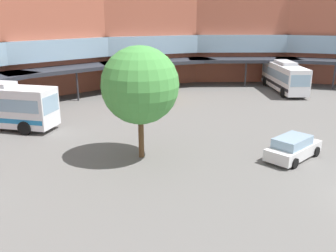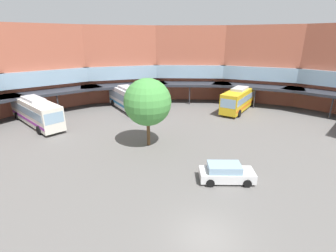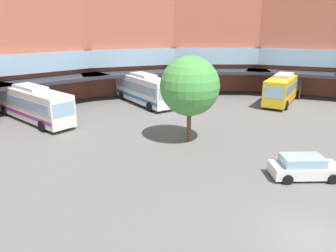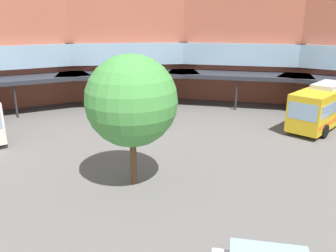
{
  "view_description": "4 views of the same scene",
  "coord_description": "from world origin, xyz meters",
  "px_view_note": "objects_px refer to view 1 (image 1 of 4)",
  "views": [
    {
      "loc": [
        -19.69,
        1.66,
        9.17
      ],
      "look_at": [
        -1.03,
        11.55,
        2.71
      ],
      "focal_mm": 39.6,
      "sensor_mm": 36.0,
      "label": 1
    },
    {
      "loc": [
        -5.6,
        -10.25,
        11.16
      ],
      "look_at": [
        2.17,
        14.45,
        1.78
      ],
      "focal_mm": 26.28,
      "sensor_mm": 36.0,
      "label": 2
    },
    {
      "loc": [
        -10.7,
        -9.76,
        9.74
      ],
      "look_at": [
        -2.47,
        12.96,
        1.93
      ],
      "focal_mm": 33.97,
      "sensor_mm": 36.0,
      "label": 3
    },
    {
      "loc": [
        -0.57,
        -3.8,
        9.09
      ],
      "look_at": [
        1.97,
        15.61,
        2.81
      ],
      "focal_mm": 36.61,
      "sensor_mm": 36.0,
      "label": 4
    }
  ],
  "objects_px": {
    "bus_3": "(284,76)",
    "plaza_tree": "(140,85)",
    "bus_0": "(153,80)",
    "parked_car": "(293,148)"
  },
  "relations": [
    {
      "from": "bus_3",
      "to": "plaza_tree",
      "type": "relative_size",
      "value": 1.41
    },
    {
      "from": "bus_0",
      "to": "parked_car",
      "type": "distance_m",
      "value": 21.79
    },
    {
      "from": "plaza_tree",
      "to": "parked_car",
      "type": "bearing_deg",
      "value": -63.85
    },
    {
      "from": "bus_3",
      "to": "plaza_tree",
      "type": "height_order",
      "value": "plaza_tree"
    },
    {
      "from": "parked_car",
      "to": "bus_0",
      "type": "bearing_deg",
      "value": 73.38
    },
    {
      "from": "bus_0",
      "to": "parked_car",
      "type": "height_order",
      "value": "bus_0"
    },
    {
      "from": "plaza_tree",
      "to": "bus_0",
      "type": "bearing_deg",
      "value": 27.82
    },
    {
      "from": "bus_3",
      "to": "parked_car",
      "type": "height_order",
      "value": "bus_3"
    },
    {
      "from": "bus_3",
      "to": "parked_car",
      "type": "bearing_deg",
      "value": -17.14
    },
    {
      "from": "bus_0",
      "to": "parked_car",
      "type": "xyz_separation_m",
      "value": [
        -12.49,
        -17.82,
        -1.14
      ]
    }
  ]
}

